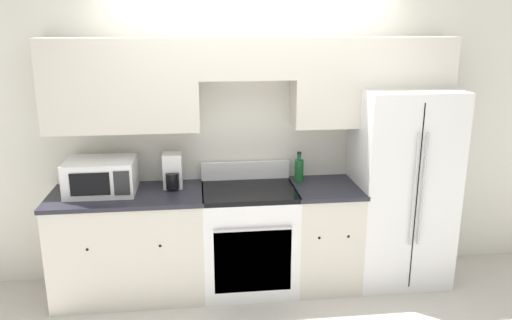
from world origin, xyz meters
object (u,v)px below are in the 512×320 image
object	(u,v)px
refrigerator	(400,186)
bottle	(299,169)
microwave	(101,176)
oven_range	(249,238)

from	to	relation	value
refrigerator	bottle	bearing A→B (deg)	170.13
bottle	microwave	bearing A→B (deg)	-175.42
oven_range	microwave	bearing A→B (deg)	177.65
refrigerator	bottle	size ratio (longest dim) A/B	6.64
oven_range	refrigerator	size ratio (longest dim) A/B	0.62
oven_range	microwave	xyz separation A→B (m)	(-1.21, 0.05, 0.58)
oven_range	microwave	size ratio (longest dim) A/B	1.93
microwave	bottle	xyz separation A→B (m)	(1.67, 0.13, -0.04)
microwave	bottle	bearing A→B (deg)	4.58
oven_range	microwave	distance (m)	1.34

